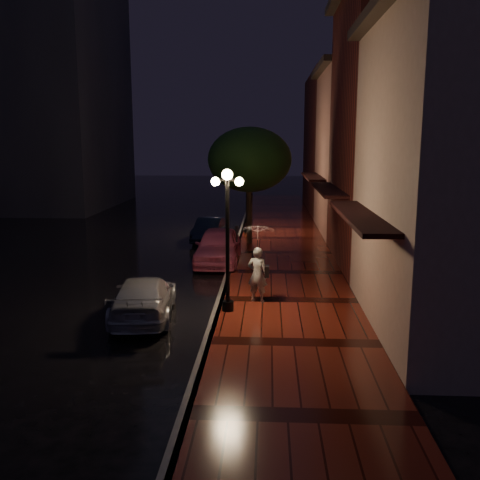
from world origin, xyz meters
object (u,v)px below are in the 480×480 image
at_px(woman_with_umbrella, 258,251).
at_px(parking_meter, 237,239).
at_px(streetlamp_far, 247,189).
at_px(street_tree, 250,162).
at_px(silver_car, 144,298).
at_px(navy_car, 209,230).
at_px(pink_car, 218,246).
at_px(streetlamp_near, 228,232).

height_order(woman_with_umbrella, parking_meter, woman_with_umbrella).
bearing_deg(streetlamp_far, street_tree, -85.09).
distance_m(street_tree, silver_car, 12.23).
bearing_deg(streetlamp_far, parking_meter, -91.32).
bearing_deg(street_tree, silver_car, -103.72).
distance_m(streetlamp_far, navy_car, 3.30).
bearing_deg(pink_car, woman_with_umbrella, -72.85).
distance_m(streetlamp_near, navy_car, 12.52).
bearing_deg(woman_with_umbrella, parking_meter, -62.30).
relative_size(navy_car, woman_with_umbrella, 1.48).
relative_size(navy_car, silver_car, 0.86).
xyz_separation_m(street_tree, navy_car, (-2.19, 1.22, -3.63)).
distance_m(streetlamp_near, streetlamp_far, 14.00).
bearing_deg(silver_car, streetlamp_near, -178.30).
xyz_separation_m(navy_car, woman_with_umbrella, (2.82, -11.22, 1.20)).
bearing_deg(streetlamp_far, woman_with_umbrella, -86.10).
bearing_deg(navy_car, street_tree, -24.01).
bearing_deg(streetlamp_near, silver_car, -171.87).
xyz_separation_m(street_tree, pink_car, (-1.21, -4.05, -3.46)).
bearing_deg(street_tree, navy_car, 150.84).
relative_size(streetlamp_near, silver_car, 1.00).
distance_m(streetlamp_far, woman_with_umbrella, 13.06).
bearing_deg(streetlamp_near, streetlamp_far, 90.00).
distance_m(navy_car, parking_meter, 5.36).
bearing_deg(streetlamp_near, pink_car, 97.80).
xyz_separation_m(streetlamp_near, silver_car, (-2.51, -0.36, -1.97)).
xyz_separation_m(pink_car, navy_car, (-0.98, 5.28, -0.17)).
bearing_deg(woman_with_umbrella, streetlamp_near, 66.25).
distance_m(streetlamp_far, street_tree, 3.44).
relative_size(streetlamp_near, street_tree, 0.74).
distance_m(pink_car, woman_with_umbrella, 6.31).
relative_size(woman_with_umbrella, parking_meter, 1.69).
height_order(streetlamp_near, silver_car, streetlamp_near).
distance_m(navy_car, silver_car, 12.58).
distance_m(silver_car, parking_meter, 7.90).
bearing_deg(pink_car, streetlamp_near, -82.23).
xyz_separation_m(streetlamp_near, street_tree, (0.26, 10.99, 1.64)).
height_order(pink_car, silver_car, pink_car).
xyz_separation_m(navy_car, parking_meter, (1.77, -5.04, 0.44)).
distance_m(streetlamp_far, parking_meter, 7.01).
bearing_deg(parking_meter, woman_with_umbrella, -58.10).
bearing_deg(silver_car, street_tree, -110.14).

